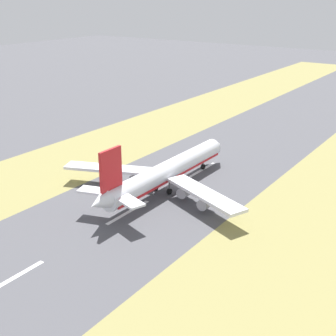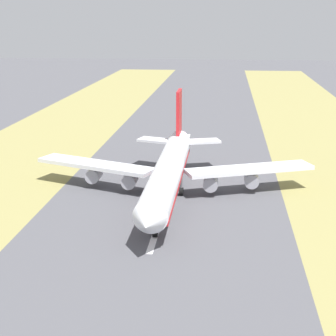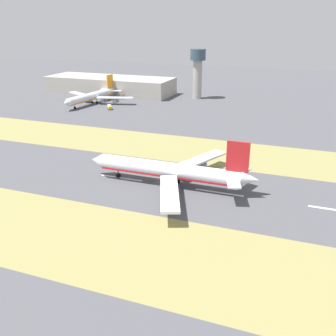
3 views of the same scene
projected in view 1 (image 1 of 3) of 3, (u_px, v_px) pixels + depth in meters
ground_plane at (173, 186)px, 148.22m from camera, size 800.00×800.00×0.00m
grass_median_west at (72, 159)px, 172.12m from camera, size 40.00×600.00×0.01m
grass_median_east at (313, 224)px, 124.32m from camera, size 40.00×600.00×0.01m
centreline_dash_near at (10, 280)px, 99.91m from camera, size 1.20×18.00×0.01m
centreline_dash_mid at (128, 212)px, 130.73m from camera, size 1.20×18.00×0.01m
centreline_dash_far at (201, 170)px, 161.55m from camera, size 1.20×18.00×0.01m
airplane_main_jet at (164, 173)px, 142.67m from camera, size 64.14×67.02×20.20m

